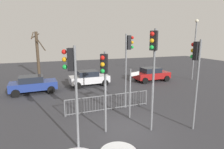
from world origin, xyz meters
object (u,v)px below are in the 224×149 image
Objects in this scene: car_white_near at (89,78)px; traffic_light_rear_left at (128,55)px; traffic_light_foreground_right at (153,58)px; car_blue_far at (33,84)px; traffic_light_mid_right at (196,65)px; traffic_light_mid_left at (72,75)px; car_red_trailing at (151,74)px; direction_sign_post at (131,90)px; traffic_light_rear_right at (104,75)px; bare_tree_left at (38,53)px; street_lamp at (195,43)px.

traffic_light_rear_left is at bearing -82.88° from car_white_near.
traffic_light_foreground_right is 1.31× the size of car_blue_far.
car_white_near is (-3.14, 10.39, -2.60)m from traffic_light_mid_right.
car_red_trailing is (9.73, 9.74, -2.45)m from traffic_light_mid_left.
direction_sign_post is at bearing -40.97° from traffic_light_mid_left.
traffic_light_mid_left is 10.82m from car_white_near.
traffic_light_foreground_right is at bearing -2.43° from traffic_light_rear_left.
traffic_light_rear_left is 3.78m from traffic_light_rear_right.
traffic_light_rear_right is at bearing -77.44° from bare_tree_left.
direction_sign_post is 15.27m from bare_tree_left.
car_white_near is (-6.83, 0.39, 0.00)m from car_red_trailing.
traffic_light_rear_left reaches higher than traffic_light_mid_left.
traffic_light_foreground_right is at bearing -60.80° from car_blue_far.
car_blue_far is 5.12m from car_white_near.
traffic_light_mid_left is 1.12× the size of car_blue_far.
car_blue_far is at bearing -173.99° from car_white_near.
car_white_near is at bearing -168.41° from traffic_light_rear_left.
traffic_light_mid_left is at bearing -148.73° from street_lamp.
traffic_light_rear_right reaches higher than car_red_trailing.
traffic_light_foreground_right reaches higher than direction_sign_post.
traffic_light_rear_left is 1.66× the size of direction_sign_post.
traffic_light_mid_left is 0.82× the size of bare_tree_left.
bare_tree_left is at bearing -18.53° from traffic_light_foreground_right.
bare_tree_left reaches higher than traffic_light_mid_right.
traffic_light_foreground_right is at bearing -161.22° from traffic_light_rear_right.
traffic_light_rear_right is 15.08m from street_lamp.
car_red_trailing is 13.44m from bare_tree_left.
traffic_light_mid_left is 3.86m from traffic_light_foreground_right.
traffic_light_rear_right is 0.92× the size of traffic_light_mid_left.
car_red_trailing and car_blue_far have the same top height.
car_white_near is at bearing -51.94° from bare_tree_left.
traffic_light_mid_right is 1.56× the size of direction_sign_post.
traffic_light_mid_right is 18.28m from bare_tree_left.
car_blue_far is (-5.74, 7.35, -0.89)m from direction_sign_post.
street_lamp is at bearing 9.77° from direction_sign_post.
traffic_light_foreground_right is 10.46m from car_white_near.
car_red_trailing is at bearing -98.53° from traffic_light_rear_right.
traffic_light_rear_left is at bearing -134.33° from car_red_trailing.
bare_tree_left is (-1.87, 16.22, -0.40)m from traffic_light_mid_left.
traffic_light_rear_right is 0.76× the size of bare_tree_left.
street_lamp is (16.49, -0.64, 3.27)m from car_blue_far.
direction_sign_post is at bearing -130.40° from car_red_trailing.
direction_sign_post is (2.00, 1.26, -1.31)m from traffic_light_rear_right.
traffic_light_mid_right is 1.19× the size of car_white_near.
car_white_near is (-0.93, 9.99, -2.96)m from traffic_light_foreground_right.
traffic_light_rear_right is 1.37× the size of direction_sign_post.
car_red_trailing is (8.15, 9.01, -2.20)m from traffic_light_rear_right.
bare_tree_left reaches higher than car_white_near.
traffic_light_rear_left is 1.07× the size of traffic_light_mid_right.
traffic_light_mid_right is at bearing -64.39° from bare_tree_left.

